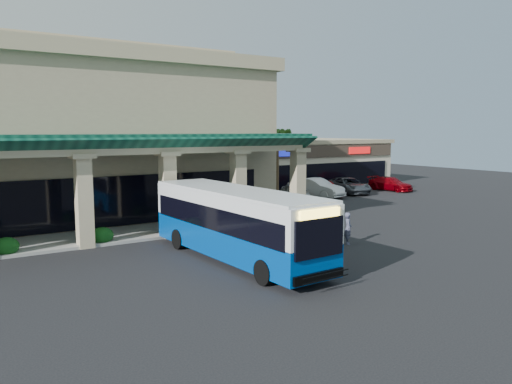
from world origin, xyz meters
TOP-DOWN VIEW (x-y plane):
  - ground at (0.00, 0.00)m, footprint 110.00×110.00m
  - main_building at (-8.00, 16.00)m, footprint 30.80×14.80m
  - arcade at (-8.00, 6.80)m, footprint 30.00×6.20m
  - strip_mall at (18.00, 24.00)m, footprint 22.50×12.50m
  - palm_0 at (8.50, 11.00)m, footprint 2.40×2.40m
  - palm_1 at (9.50, 14.00)m, footprint 2.40×2.40m
  - broadleaf_tree at (7.50, 19.00)m, footprint 2.60×2.60m
  - transit_bus at (-2.37, -1.00)m, footprint 3.15×11.69m
  - pedestrian at (4.11, -1.48)m, footprint 0.67×0.72m
  - car_silver at (11.80, 12.93)m, footprint 2.90×4.47m
  - car_white at (14.46, 13.42)m, footprint 2.98×5.45m
  - car_red at (15.93, 13.94)m, footprint 3.32×5.14m
  - car_gray at (18.87, 14.07)m, footprint 3.52×5.74m
  - car_extra at (23.91, 13.39)m, footprint 2.33×4.77m

SIDE VIEW (x-z plane):
  - ground at x=0.00m, z-range 0.00..0.00m
  - car_extra at x=23.91m, z-range 0.00..1.34m
  - car_red at x=15.93m, z-range 0.00..1.38m
  - car_silver at x=11.80m, z-range 0.00..1.42m
  - car_gray at x=18.87m, z-range 0.00..1.49m
  - pedestrian at x=4.11m, z-range 0.00..1.66m
  - car_white at x=14.46m, z-range 0.00..1.70m
  - transit_bus at x=-2.37m, z-range 0.00..3.24m
  - broadleaf_tree at x=7.50m, z-range 0.00..4.81m
  - strip_mall at x=18.00m, z-range 0.00..4.90m
  - arcade at x=-8.00m, z-range 0.00..5.70m
  - palm_1 at x=9.50m, z-range 0.00..5.80m
  - palm_0 at x=8.50m, z-range 0.00..6.60m
  - main_building at x=-8.00m, z-range 0.00..11.35m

